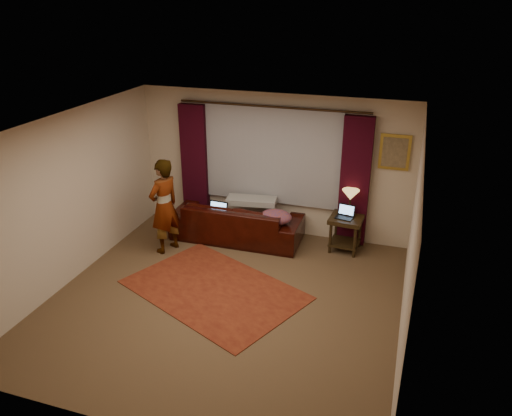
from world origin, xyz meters
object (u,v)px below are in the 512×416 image
at_px(sofa, 237,215).
at_px(tiffany_lamp, 350,203).
at_px(laptop_sofa, 216,211).
at_px(person, 164,206).
at_px(laptop_table, 345,212).
at_px(end_table, 345,234).

distance_m(sofa, tiffany_lamp, 2.03).
relative_size(laptop_sofa, person, 0.23).
bearing_deg(laptop_table, sofa, -166.23).
distance_m(laptop_sofa, end_table, 2.32).
distance_m(end_table, person, 3.16).
bearing_deg(laptop_table, tiffany_lamp, 73.70).
bearing_deg(laptop_table, end_table, 64.15).
xyz_separation_m(laptop_sofa, person, (-0.69, -0.58, 0.24)).
height_order(sofa, laptop_sofa, sofa).
relative_size(tiffany_lamp, laptop_table, 1.49).
bearing_deg(sofa, laptop_table, -177.31).
relative_size(end_table, laptop_table, 1.99).
bearing_deg(person, laptop_sofa, 150.12).
distance_m(sofa, laptop_sofa, 0.41).
distance_m(tiffany_lamp, laptop_table, 0.19).
bearing_deg(end_table, laptop_sofa, -170.39).
xyz_separation_m(end_table, tiffany_lamp, (0.03, 0.08, 0.55)).
bearing_deg(tiffany_lamp, laptop_sofa, -168.60).
distance_m(sofa, person, 1.34).
bearing_deg(laptop_sofa, end_table, 13.04).
bearing_deg(end_table, person, -161.98).
height_order(sofa, tiffany_lamp, tiffany_lamp).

